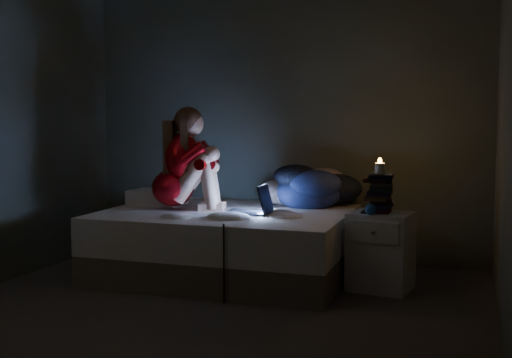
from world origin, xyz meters
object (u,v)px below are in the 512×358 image
at_px(woman, 173,158).
at_px(candle, 380,170).
at_px(bed, 227,243).
at_px(nightstand, 381,251).
at_px(laptop, 248,198).
at_px(phone, 367,212).

xyz_separation_m(woman, candle, (1.65, 0.03, -0.06)).
relative_size(bed, woman, 2.30).
distance_m(bed, candle, 1.36).
height_order(bed, woman, woman).
height_order(woman, nightstand, woman).
xyz_separation_m(laptop, nightstand, (1.02, 0.06, -0.36)).
bearing_deg(woman, laptop, -17.39).
bearing_deg(nightstand, candle, -176.68).
relative_size(bed, candle, 23.96).
bearing_deg(phone, candle, 23.46).
bearing_deg(nightstand, woman, -170.05).
bearing_deg(phone, woman, 171.03).
bearing_deg(nightstand, bed, -172.58).
xyz_separation_m(nightstand, phone, (-0.10, -0.05, 0.29)).
bearing_deg(bed, phone, -3.94).
xyz_separation_m(bed, phone, (1.13, -0.08, 0.32)).
distance_m(bed, phone, 1.18).
relative_size(woman, phone, 5.95).
xyz_separation_m(woman, laptop, (0.65, -0.03, -0.30)).
bearing_deg(phone, bed, 167.68).
xyz_separation_m(bed, laptop, (0.21, -0.10, 0.38)).
xyz_separation_m(laptop, phone, (0.92, 0.02, -0.07)).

